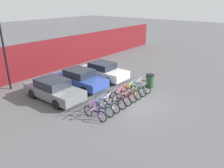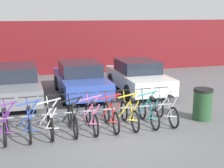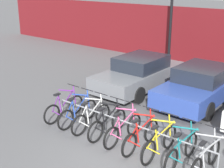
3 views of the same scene
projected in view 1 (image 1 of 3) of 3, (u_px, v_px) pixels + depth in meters
ground_plane at (132, 103)px, 14.17m from camera, size 120.00×120.00×0.00m
hoarding_wall at (42, 58)px, 19.12m from camera, size 36.00×0.16×2.98m
bike_rack at (119, 96)px, 13.97m from camera, size 5.37×0.04×0.57m
bicycle_purple at (95, 113)px, 12.16m from camera, size 0.68×1.71×1.05m
bicycle_blue at (102, 109)px, 12.63m from camera, size 0.68×1.71×1.05m
bicycle_white at (108, 105)px, 13.05m from camera, size 0.68×1.71×1.05m
bicycle_black at (115, 101)px, 13.51m from camera, size 0.68×1.71×1.05m
bicycle_pink at (120, 98)px, 13.93m from camera, size 0.68×1.71×1.05m
bicycle_red at (126, 95)px, 14.37m from camera, size 0.68×1.71×1.05m
bicycle_yellow at (131, 93)px, 14.80m from camera, size 0.68×1.71×1.05m
bicycle_teal at (136, 90)px, 15.25m from camera, size 0.68×1.71×1.05m
bicycle_silver at (140, 87)px, 15.70m from camera, size 0.68×1.71×1.05m
car_grey at (54, 89)px, 14.52m from camera, size 1.91×4.42×1.40m
car_blue at (80, 79)px, 16.50m from camera, size 1.91×4.23×1.40m
car_white at (103, 71)px, 18.27m from camera, size 1.91×4.18×1.40m
lamp_post at (2, 40)px, 15.10m from camera, size 0.24×0.44×6.65m
trash_bin at (150, 81)px, 16.53m from camera, size 0.63×0.63×1.03m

